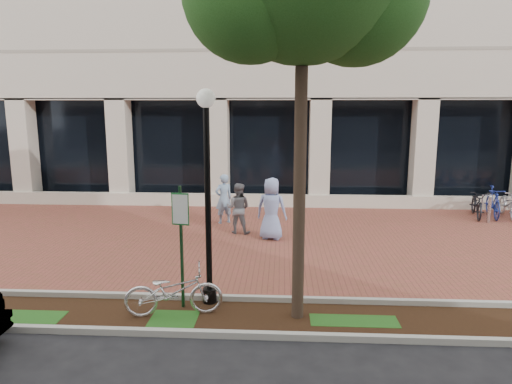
# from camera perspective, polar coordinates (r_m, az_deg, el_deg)

# --- Properties ---
(ground) EXTENTS (120.00, 120.00, 0.00)m
(ground) POSITION_cam_1_polar(r_m,az_deg,el_deg) (13.73, 0.94, -5.86)
(ground) COLOR black
(ground) RESTS_ON ground
(brick_plaza) EXTENTS (40.00, 9.00, 0.01)m
(brick_plaza) POSITION_cam_1_polar(r_m,az_deg,el_deg) (13.73, 0.94, -5.84)
(brick_plaza) COLOR brown
(brick_plaza) RESTS_ON ground
(planting_strip) EXTENTS (40.00, 1.50, 0.01)m
(planting_strip) POSITION_cam_1_polar(r_m,az_deg,el_deg) (8.83, -0.52, -15.47)
(planting_strip) COLOR black
(planting_strip) RESTS_ON ground
(curb_plaza_side) EXTENTS (40.00, 0.12, 0.12)m
(curb_plaza_side) POSITION_cam_1_polar(r_m,az_deg,el_deg) (9.48, -0.21, -13.19)
(curb_plaza_side) COLOR #A1A098
(curb_plaza_side) RESTS_ON ground
(curb_street_side) EXTENTS (40.00, 0.12, 0.12)m
(curb_street_side) POSITION_cam_1_polar(r_m,az_deg,el_deg) (8.13, -0.88, -17.43)
(curb_street_side) COLOR #A1A098
(curb_street_side) RESTS_ON ground
(parking_sign) EXTENTS (0.34, 0.07, 2.42)m
(parking_sign) POSITION_cam_1_polar(r_m,az_deg,el_deg) (8.83, -9.37, -4.93)
(parking_sign) COLOR #14391D
(parking_sign) RESTS_ON ground
(lamppost) EXTENTS (0.36, 0.36, 4.22)m
(lamppost) POSITION_cam_1_polar(r_m,az_deg,el_deg) (8.81, -6.07, 0.75)
(lamppost) COLOR black
(lamppost) RESTS_ON ground
(locked_bicycle) EXTENTS (1.92, 0.99, 0.96)m
(locked_bicycle) POSITION_cam_1_polar(r_m,az_deg,el_deg) (8.89, -10.27, -12.09)
(locked_bicycle) COLOR silver
(locked_bicycle) RESTS_ON ground
(pedestrian_left) EXTENTS (0.73, 0.66, 1.68)m
(pedestrian_left) POSITION_cam_1_polar(r_m,az_deg,el_deg) (15.41, -4.06, -0.85)
(pedestrian_left) COLOR #7B99B8
(pedestrian_left) RESTS_ON ground
(pedestrian_mid) EXTENTS (0.86, 0.72, 1.59)m
(pedestrian_mid) POSITION_cam_1_polar(r_m,az_deg,el_deg) (14.16, -2.24, -2.05)
(pedestrian_mid) COLOR slate
(pedestrian_mid) RESTS_ON ground
(pedestrian_right) EXTENTS (1.02, 0.78, 1.86)m
(pedestrian_right) POSITION_cam_1_polar(r_m,az_deg,el_deg) (13.48, 1.95, -2.11)
(pedestrian_right) COLOR #8291C2
(pedestrian_right) RESTS_ON ground
(bollard) EXTENTS (0.12, 0.12, 0.95)m
(bollard) POSITION_cam_1_polar(r_m,az_deg,el_deg) (17.37, 27.14, -1.91)
(bollard) COLOR #BCBCC1
(bollard) RESTS_ON ground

